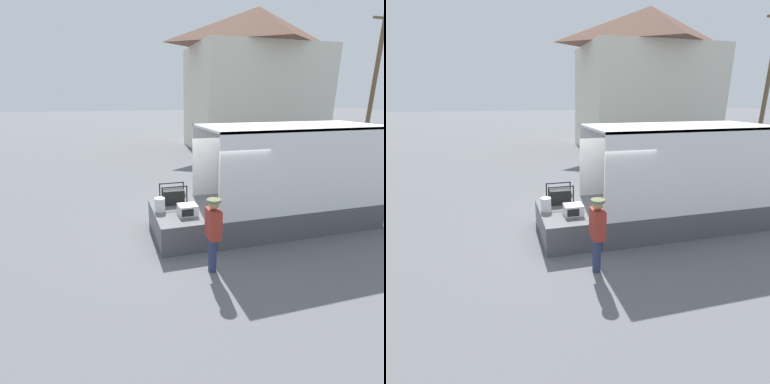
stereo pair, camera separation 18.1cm
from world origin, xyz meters
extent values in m
plane|color=slate|center=(0.00, 0.00, 0.00)|extent=(160.00, 160.00, 0.00)
cube|color=silver|center=(6.14, 0.00, 1.18)|extent=(2.06, 2.11, 2.35)
cube|color=#4C4C51|center=(2.56, 0.00, 0.37)|extent=(5.11, 2.29, 0.75)
cube|color=white|center=(2.56, 1.12, 1.83)|extent=(5.11, 0.06, 2.17)
cube|color=white|center=(2.56, -1.12, 1.83)|extent=(5.11, 0.06, 2.17)
cube|color=white|center=(5.08, 0.00, 1.83)|extent=(0.06, 2.29, 2.17)
cube|color=white|center=(2.56, 0.00, 2.89)|extent=(5.11, 2.29, 0.06)
cylinder|color=yellow|center=(2.77, -0.17, 0.92)|extent=(0.28, 0.28, 0.35)
cube|color=olive|center=(3.68, 0.48, 0.92)|extent=(0.44, 0.32, 0.34)
cube|color=#4C4C51|center=(-0.69, 0.00, 0.37)|extent=(1.38, 2.18, 0.75)
cube|color=white|center=(-0.56, -0.38, 0.88)|extent=(0.48, 0.41, 0.28)
cube|color=black|center=(-0.61, -0.59, 0.88)|extent=(0.31, 0.01, 0.19)
cube|color=black|center=(-0.73, 0.58, 0.95)|extent=(0.59, 0.35, 0.41)
cylinder|color=slate|center=(-0.49, 0.58, 0.97)|extent=(0.22, 0.19, 0.19)
cylinder|color=black|center=(-1.07, 0.38, 1.03)|extent=(0.04, 0.04, 0.56)
cylinder|color=black|center=(-0.38, 0.38, 1.03)|extent=(0.04, 0.04, 0.56)
cylinder|color=black|center=(-1.07, 0.78, 1.03)|extent=(0.04, 0.04, 0.56)
cylinder|color=black|center=(-0.38, 0.78, 1.03)|extent=(0.04, 0.04, 0.56)
cylinder|color=black|center=(-0.73, 0.38, 1.29)|extent=(0.70, 0.04, 0.04)
cylinder|color=black|center=(-0.73, 0.78, 1.29)|extent=(0.70, 0.04, 0.04)
cylinder|color=silver|center=(-1.20, 0.06, 0.93)|extent=(0.28, 0.28, 0.37)
cylinder|color=navy|center=(-0.41, -1.91, 0.40)|extent=(0.18, 0.18, 0.81)
cube|color=maroon|center=(-0.41, -1.91, 1.13)|extent=(0.24, 0.44, 0.64)
sphere|color=tan|center=(-0.41, -1.91, 1.56)|extent=(0.22, 0.22, 0.22)
cylinder|color=#606B47|center=(-0.41, -1.91, 1.64)|extent=(0.30, 0.30, 0.06)
cube|color=beige|center=(8.09, 13.33, 3.49)|extent=(8.96, 6.08, 6.98)
pyramid|color=brown|center=(8.09, 13.33, 8.20)|extent=(9.41, 6.38, 2.44)
cylinder|color=brown|center=(14.89, 9.61, 4.46)|extent=(0.28, 0.28, 8.93)
camera|label=1|loc=(-2.40, -7.33, 3.65)|focal=28.00mm
camera|label=2|loc=(-2.23, -7.37, 3.65)|focal=28.00mm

